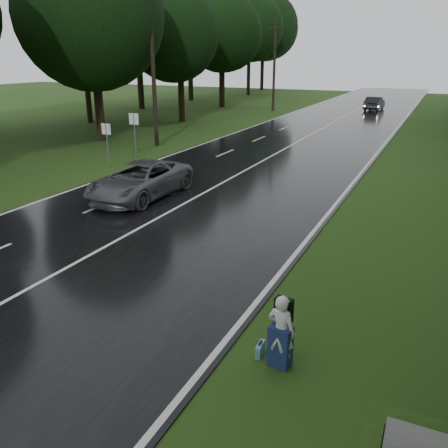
% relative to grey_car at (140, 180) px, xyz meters
% --- Properties ---
extents(road, '(12.00, 140.00, 0.04)m').
position_rel_grey_car_xyz_m(road, '(2.21, 10.41, -0.79)').
color(road, black).
rests_on(road, ground).
extents(lane_center, '(0.12, 140.00, 0.01)m').
position_rel_grey_car_xyz_m(lane_center, '(2.21, 10.41, -0.76)').
color(lane_center, silver).
rests_on(lane_center, road).
extents(grey_car, '(2.59, 5.54, 1.53)m').
position_rel_grey_car_xyz_m(grey_car, '(0.00, 0.00, 0.00)').
color(grey_car, '#4B4D50').
rests_on(grey_car, road).
extents(far_car, '(1.81, 4.57, 1.48)m').
position_rel_grey_car_xyz_m(far_car, '(4.06, 40.33, -0.03)').
color(far_car, black).
rests_on(far_car, road).
extents(hitchhiker, '(0.63, 0.59, 1.59)m').
position_rel_grey_car_xyz_m(hitchhiker, '(9.33, -8.55, -0.07)').
color(hitchhiker, silver).
rests_on(hitchhiker, ground).
extents(suitcase, '(0.14, 0.39, 0.27)m').
position_rel_grey_car_xyz_m(suitcase, '(8.86, -8.43, -0.67)').
color(suitcase, teal).
rests_on(suitcase, ground).
extents(utility_pole_mid, '(1.80, 0.28, 10.35)m').
position_rel_grey_car_xyz_m(utility_pole_mid, '(-6.29, 10.94, -0.81)').
color(utility_pole_mid, black).
rests_on(utility_pole_mid, ground).
extents(utility_pole_far, '(1.80, 0.28, 9.73)m').
position_rel_grey_car_xyz_m(utility_pole_far, '(-6.29, 34.93, -0.81)').
color(utility_pole_far, black).
rests_on(utility_pole_far, ground).
extents(road_sign_a, '(0.59, 0.10, 2.44)m').
position_rel_grey_car_xyz_m(road_sign_a, '(-4.99, 4.09, -0.81)').
color(road_sign_a, white).
rests_on(road_sign_a, ground).
extents(road_sign_b, '(0.65, 0.10, 2.72)m').
position_rel_grey_car_xyz_m(road_sign_b, '(-4.99, 6.66, -0.81)').
color(road_sign_b, white).
rests_on(road_sign_b, ground).
extents(tree_left_d, '(9.09, 9.09, 14.21)m').
position_rel_grey_car_xyz_m(tree_left_d, '(-11.15, 11.02, -0.81)').
color(tree_left_d, black).
rests_on(tree_left_d, ground).
extents(tree_left_e, '(8.75, 8.75, 13.68)m').
position_rel_grey_car_xyz_m(tree_left_e, '(-11.06, 22.65, -0.81)').
color(tree_left_e, black).
rests_on(tree_left_e, ground).
extents(tree_left_f, '(9.70, 9.70, 15.16)m').
position_rel_grey_car_xyz_m(tree_left_f, '(-13.42, 36.42, -0.81)').
color(tree_left_f, black).
rests_on(tree_left_f, ground).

